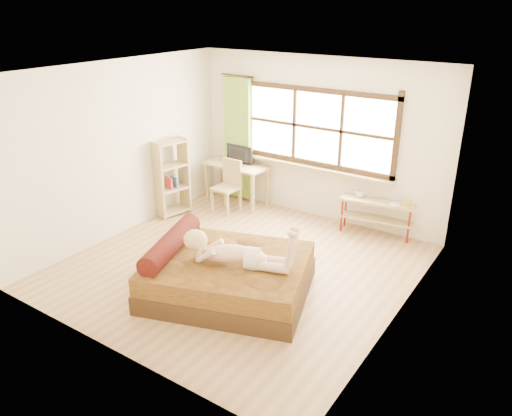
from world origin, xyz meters
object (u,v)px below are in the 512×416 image
Objects in this scene: woman at (235,243)px; bookshelf at (171,177)px; desk at (236,169)px; bed at (225,274)px; chair at (229,183)px; pipe_shelf at (377,210)px; kitten at (189,234)px.

bookshelf is at bearing 129.28° from woman.
bed is at bearing -54.07° from desk.
woman is 3.27m from desk.
bed is 2.58× the size of chair.
bed is 2.90m from pipe_shelf.
woman reaches higher than bed.
woman is (0.20, -0.03, 0.52)m from bed.
bookshelf is (-3.29, -1.18, 0.25)m from pipe_shelf.
kitten is 2.20m from bookshelf.
kitten is 2.71m from desk.
woman is 2.99m from bookshelf.
desk is (-1.91, 2.65, -0.15)m from woman.
woman is 0.90m from kitten.
bookshelf is at bearing -169.60° from pipe_shelf.
desk is at bearing 107.33° from woman.
kitten is 0.25× the size of pipe_shelf.
woman is at bearing -51.52° from desk.
chair reaches higher than pipe_shelf.
bed is 8.02× the size of kitten.
bookshelf reaches higher than kitten.
desk is (-1.04, 2.50, 0.02)m from kitten.
pipe_shelf is at bearing 39.60° from kitten.
chair is 0.69× the size of bookshelf.
desk is at bearing 173.28° from pipe_shelf.
chair is 2.62m from pipe_shelf.
chair is at bearing 109.89° from woman.
chair reaches higher than bed.
woman reaches higher than pipe_shelf.
woman is at bearing -28.45° from bed.
chair is at bearing 56.88° from bookshelf.
pipe_shelf is (2.67, 0.12, -0.21)m from desk.
bookshelf reaches higher than desk.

